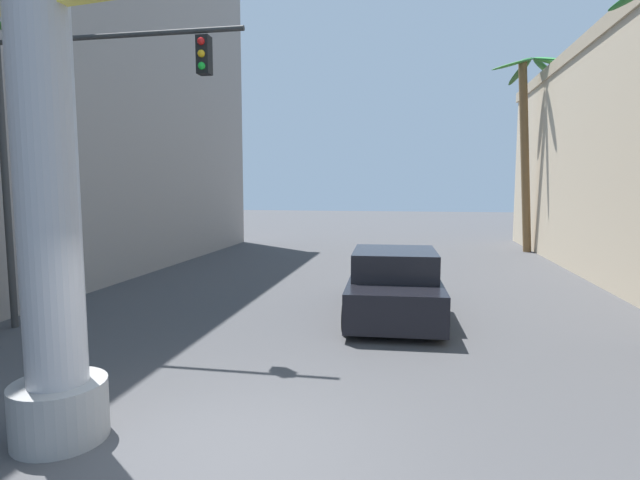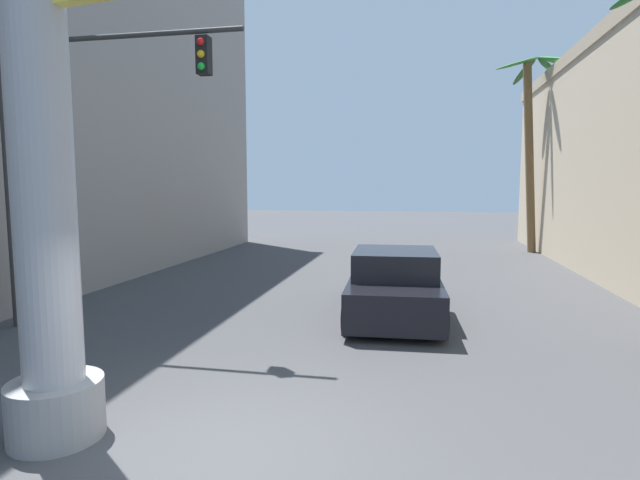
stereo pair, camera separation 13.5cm
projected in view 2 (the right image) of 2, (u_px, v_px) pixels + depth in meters
ground_plane at (349, 285)px, 15.33m from camera, size 93.09×93.09×0.00m
traffic_light_mast at (73, 125)px, 10.02m from camera, size 5.32×0.32×6.00m
car_lead at (395, 285)px, 11.74m from camera, size 2.32×5.17×1.56m
palm_tree_far_right at (532, 132)px, 22.22m from camera, size 3.56×3.29×8.72m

